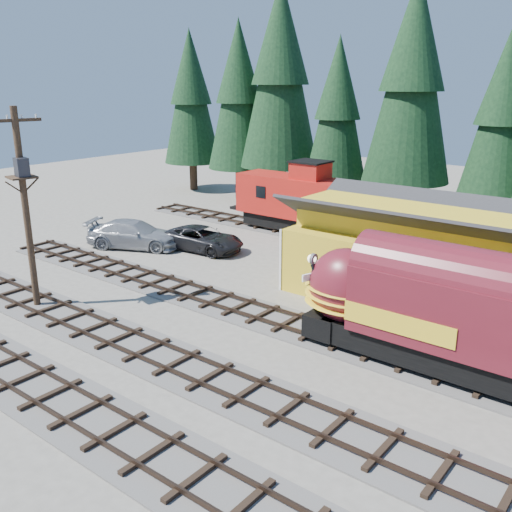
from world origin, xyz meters
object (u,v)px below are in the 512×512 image
Objects in this scene: caboose at (299,200)px; pickup_truck_b at (134,234)px; locomotive at (466,323)px; depot at (412,245)px; utility_pole at (25,197)px; pickup_truck_a at (202,239)px.

pickup_truck_b is at bearing -123.58° from caboose.
locomotive is 2.24× the size of pickup_truck_b.
utility_pole reaches higher than depot.
depot is 2.00× the size of pickup_truck_b.
locomotive is 1.49× the size of caboose.
utility_pole is 1.53× the size of pickup_truck_b.
depot is at bearing -108.78° from pickup_truck_b.
depot is 18.88m from pickup_truck_b.
pickup_truck_a is at bearing -108.54° from caboose.
pickup_truck_b is (-4.31, 9.95, -4.67)m from utility_pole.
caboose reaches higher than locomotive.
utility_pole is at bearing -138.96° from depot.
pickup_truck_a is 4.72m from pickup_truck_b.
utility_pole is at bearing -96.66° from caboose.
pickup_truck_b is (-6.63, -9.99, -1.57)m from caboose.
caboose is 12.10m from pickup_truck_b.
locomotive is at bearing -114.07° from pickup_truck_a.
caboose is 20.32m from utility_pole.
locomotive is 20.47m from utility_pole.
utility_pole reaches higher than pickup_truck_b.
pickup_truck_b is at bearing 114.22° from pickup_truck_a.
depot is at bearing -95.52° from pickup_truck_a.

